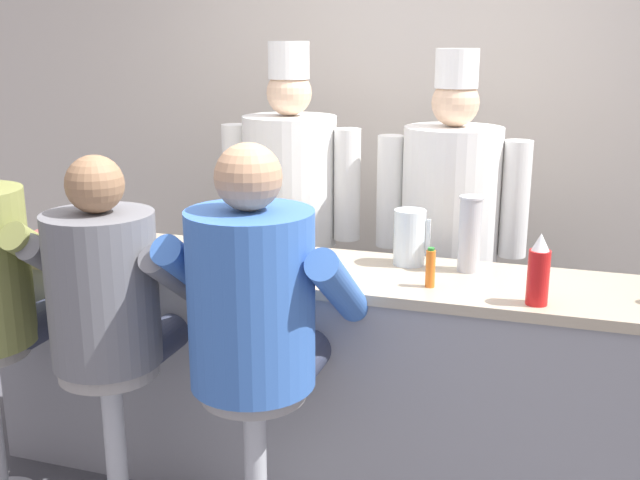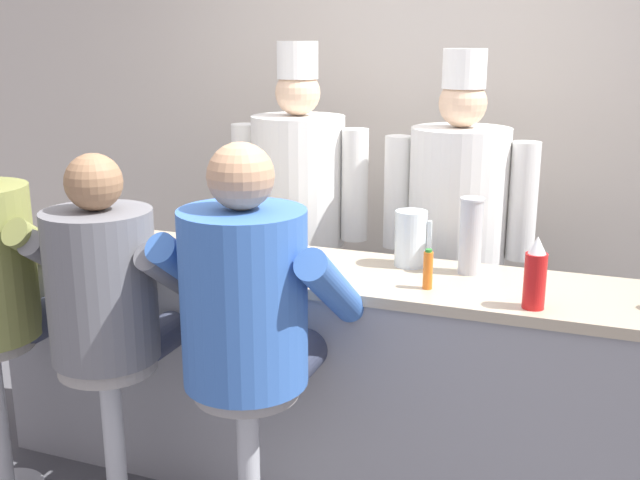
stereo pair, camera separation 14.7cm
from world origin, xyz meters
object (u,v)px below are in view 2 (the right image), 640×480
Objects in this scene: coffee_mug_tan at (303,267)px; coffee_mug_white at (67,243)px; hot_sauce_bottle_orange at (428,270)px; cook_in_whites_far at (457,229)px; diner_seated_grey at (109,298)px; water_pitcher_clear at (411,238)px; diner_seated_blue at (249,308)px; ketchup_bottle_red at (535,275)px; cereal_bowl at (59,232)px; cook_in_whites_near at (299,211)px; breakfast_plate at (145,244)px; cup_stack_steel at (471,236)px.

coffee_mug_white is at bearing -179.80° from coffee_mug_tan.
hot_sauce_bottle_orange is 0.08× the size of cook_in_whites_far.
diner_seated_grey reaches higher than coffee_mug_white.
water_pitcher_clear reaches higher than hot_sauce_bottle_orange.
diner_seated_grey is 0.96× the size of diner_seated_blue.
water_pitcher_clear is at bearing 146.78° from ketchup_bottle_red.
cereal_bowl is at bearing 156.34° from diner_seated_blue.
diner_seated_grey is (0.47, -0.35, -0.07)m from coffee_mug_white.
ketchup_bottle_red is 1.53m from diner_seated_grey.
diner_seated_blue is 1.28m from cook_in_whites_near.
diner_seated_grey is (0.20, -0.54, -0.05)m from breakfast_plate.
cook_in_whites_far reaches higher than water_pitcher_clear.
water_pitcher_clear is at bearing 44.56° from coffee_mug_tan.
coffee_mug_white is at bearing -169.34° from cup_stack_steel.
coffee_mug_white is (-1.43, -0.33, -0.07)m from water_pitcher_clear.
water_pitcher_clear is (-0.52, 0.34, -0.00)m from ketchup_bottle_red.
breakfast_plate is at bearing 34.97° from coffee_mug_white.
cup_stack_steel is 0.20× the size of diner_seated_grey.
cook_in_whites_near is (-0.85, 0.81, -0.02)m from hot_sauce_bottle_orange.
coffee_mug_tan is 0.66m from cup_stack_steel.
breakfast_plate is at bearing -151.03° from cook_in_whites_far.
cereal_bowl is at bearing 171.60° from coffee_mug_tan.
ketchup_bottle_red is at bearing -6.46° from breakfast_plate.
cook_in_whites_near is (-0.33, 1.24, 0.05)m from diner_seated_blue.
coffee_mug_tan is (1.10, 0.00, 0.01)m from coffee_mug_white.
cook_in_whites_near reaches higher than ketchup_bottle_red.
cup_stack_steel is 1.39m from diner_seated_grey.
diner_seated_blue reaches higher than water_pitcher_clear.
diner_seated_blue is at bearing -141.05° from hot_sauce_bottle_orange.
cook_in_whites_far is (1.05, 1.23, 0.07)m from diner_seated_grey.
ketchup_bottle_red is 0.39m from hot_sauce_bottle_orange.
cook_in_whites_near is (-0.38, 0.88, 0.00)m from coffee_mug_tan.
water_pitcher_clear is 1.67× the size of coffee_mug_tan.
cup_stack_steel is 0.16× the size of cook_in_whites_near.
coffee_mug_tan is 0.36m from diner_seated_blue.
coffee_mug_white is at bearing -43.53° from cereal_bowl.
hot_sauce_bottle_orange is 1.28× the size of coffee_mug_white.
hot_sauce_bottle_orange is 0.81m from cook_in_whites_far.
hot_sauce_bottle_orange reaches higher than coffee_mug_tan.
ketchup_bottle_red is 1.68× the size of hot_sauce_bottle_orange.
cup_stack_steel is 0.17× the size of cook_in_whites_far.
diner_seated_grey is at bearing -39.25° from cereal_bowl.
cup_stack_steel is 0.93m from diner_seated_blue.
cook_in_whites_far is (1.73, 0.68, 0.01)m from cereal_bowl.
diner_seated_blue is (-0.52, -0.42, -0.07)m from hot_sauce_bottle_orange.
diner_seated_blue reaches higher than coffee_mug_tan.
water_pitcher_clear is 1.47m from coffee_mug_white.
cook_in_whites_near is (-0.72, 0.55, -0.06)m from water_pitcher_clear.
cook_in_whites_near is 0.80m from cook_in_whites_far.
ketchup_bottle_red reaches higher than hot_sauce_bottle_orange.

